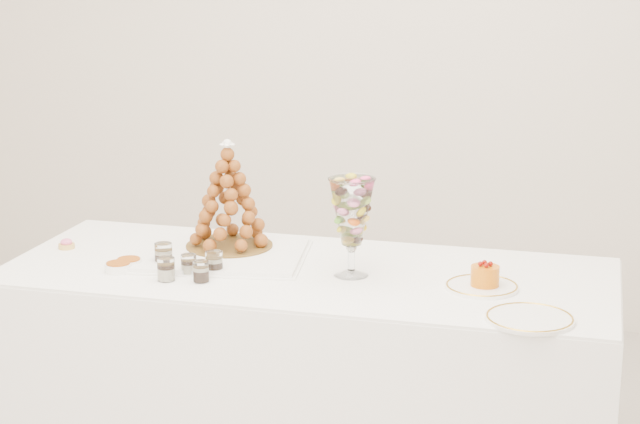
% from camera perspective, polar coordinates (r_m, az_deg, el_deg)
% --- Properties ---
extents(buffet_table, '(1.95, 0.79, 0.74)m').
position_cam_1_polar(buffet_table, '(3.54, -0.68, -8.80)').
color(buffet_table, white).
rests_on(buffet_table, ground).
extents(lace_tray, '(0.61, 0.50, 0.02)m').
position_cam_1_polar(lace_tray, '(3.55, -5.48, -2.29)').
color(lace_tray, white).
rests_on(lace_tray, buffet_table).
extents(macaron_vase, '(0.14, 0.14, 0.31)m').
position_cam_1_polar(macaron_vase, '(3.30, 1.70, -0.05)').
color(macaron_vase, white).
rests_on(macaron_vase, buffet_table).
extents(cake_plate, '(0.22, 0.22, 0.01)m').
position_cam_1_polar(cake_plate, '(3.27, 8.62, -3.97)').
color(cake_plate, white).
rests_on(cake_plate, buffet_table).
extents(spare_plate, '(0.25, 0.25, 0.01)m').
position_cam_1_polar(spare_plate, '(3.03, 11.12, -5.61)').
color(spare_plate, white).
rests_on(spare_plate, buffet_table).
extents(pink_tart, '(0.06, 0.06, 0.03)m').
position_cam_1_polar(pink_tart, '(3.74, -13.37, -1.69)').
color(pink_tart, tan).
rests_on(pink_tart, buffet_table).
extents(verrine_a, '(0.06, 0.06, 0.08)m').
position_cam_1_polar(verrine_a, '(3.48, -8.35, -2.27)').
color(verrine_a, white).
rests_on(verrine_a, buffet_table).
extents(verrine_b, '(0.05, 0.05, 0.07)m').
position_cam_1_polar(verrine_b, '(3.38, -7.02, -2.81)').
color(verrine_b, white).
rests_on(verrine_b, buffet_table).
extents(verrine_c, '(0.06, 0.06, 0.07)m').
position_cam_1_polar(verrine_c, '(3.37, -5.67, -2.72)').
color(verrine_c, white).
rests_on(verrine_c, buffet_table).
extents(verrine_d, '(0.07, 0.07, 0.07)m').
position_cam_1_polar(verrine_d, '(3.33, -8.21, -3.04)').
color(verrine_d, white).
rests_on(verrine_d, buffet_table).
extents(verrine_e, '(0.05, 0.05, 0.07)m').
position_cam_1_polar(verrine_e, '(3.31, -6.36, -3.17)').
color(verrine_e, white).
rests_on(verrine_e, buffet_table).
extents(ramekin_back, '(0.08, 0.08, 0.03)m').
position_cam_1_polar(ramekin_back, '(3.49, -10.16, -2.72)').
color(ramekin_back, white).
rests_on(ramekin_back, buffet_table).
extents(ramekin_front, '(0.08, 0.08, 0.03)m').
position_cam_1_polar(ramekin_front, '(3.45, -10.71, -2.93)').
color(ramekin_front, white).
rests_on(ramekin_front, buffet_table).
extents(croquembouche, '(0.29, 0.29, 0.36)m').
position_cam_1_polar(croquembouche, '(3.57, -4.91, 0.91)').
color(croquembouche, brown).
rests_on(croquembouche, lace_tray).
extents(mousse_cake, '(0.09, 0.09, 0.08)m').
position_cam_1_polar(mousse_cake, '(3.26, 8.79, -3.37)').
color(mousse_cake, '#D06609').
rests_on(mousse_cake, cake_plate).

